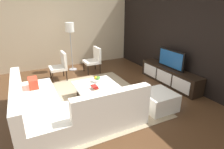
# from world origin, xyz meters

# --- Properties ---
(ground_plane) EXTENTS (14.00, 14.00, 0.00)m
(ground_plane) POSITION_xyz_m (0.00, 0.00, 0.00)
(ground_plane) COLOR #4C301C
(feature_wall_back) EXTENTS (6.40, 0.12, 2.80)m
(feature_wall_back) POSITION_xyz_m (0.00, 2.70, 1.40)
(feature_wall_back) COLOR black
(feature_wall_back) RESTS_ON ground
(side_wall_left) EXTENTS (0.12, 5.20, 2.80)m
(side_wall_left) POSITION_xyz_m (-3.20, 0.20, 1.40)
(side_wall_left) COLOR beige
(side_wall_left) RESTS_ON ground
(area_rug) EXTENTS (3.12, 2.65, 0.01)m
(area_rug) POSITION_xyz_m (-0.10, 0.00, 0.01)
(area_rug) COLOR tan
(area_rug) RESTS_ON ground
(media_console) EXTENTS (2.13, 0.43, 0.50)m
(media_console) POSITION_xyz_m (-0.00, 2.40, 0.25)
(media_console) COLOR black
(media_console) RESTS_ON ground
(television) EXTENTS (0.98, 0.06, 0.54)m
(television) POSITION_xyz_m (0.00, 2.40, 0.77)
(television) COLOR black
(television) RESTS_ON media_console
(sectional_couch) EXTENTS (2.30, 2.35, 0.84)m
(sectional_couch) POSITION_xyz_m (0.50, -0.86, 0.29)
(sectional_couch) COLOR white
(sectional_couch) RESTS_ON ground
(coffee_table) EXTENTS (0.94, 1.01, 0.38)m
(coffee_table) POSITION_xyz_m (-0.10, 0.10, 0.20)
(coffee_table) COLOR black
(coffee_table) RESTS_ON ground
(accent_chair_near) EXTENTS (0.53, 0.49, 0.87)m
(accent_chair_near) POSITION_xyz_m (-1.81, -0.41, 0.49)
(accent_chair_near) COLOR black
(accent_chair_near) RESTS_ON ground
(floor_lamp) EXTENTS (0.30, 0.30, 1.68)m
(floor_lamp) POSITION_xyz_m (-2.55, 0.15, 1.41)
(floor_lamp) COLOR #A5A5AA
(floor_lamp) RESTS_ON ground
(ottoman) EXTENTS (0.70, 0.70, 0.40)m
(ottoman) POSITION_xyz_m (0.98, 1.17, 0.20)
(ottoman) COLOR white
(ottoman) RESTS_ON ground
(fruit_bowl) EXTENTS (0.28, 0.28, 0.13)m
(fruit_bowl) POSITION_xyz_m (-0.28, 0.20, 0.43)
(fruit_bowl) COLOR silver
(fruit_bowl) RESTS_ON coffee_table
(accent_chair_far) EXTENTS (0.55, 0.52, 0.87)m
(accent_chair_far) POSITION_xyz_m (-1.99, 0.79, 0.49)
(accent_chair_far) COLOR black
(accent_chair_far) RESTS_ON ground
(book_stack) EXTENTS (0.21, 0.13, 0.08)m
(book_stack) POSITION_xyz_m (0.12, -0.02, 0.42)
(book_stack) COLOR #CCB78C
(book_stack) RESTS_ON coffee_table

